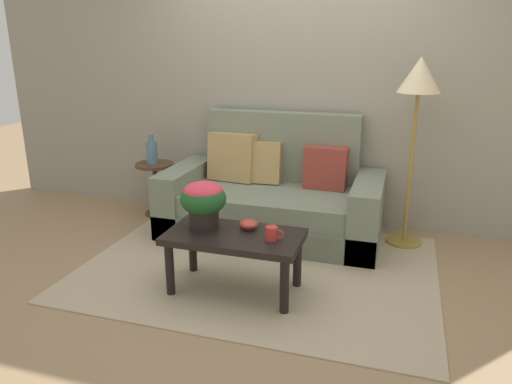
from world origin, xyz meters
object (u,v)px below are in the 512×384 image
at_px(side_table, 155,179).
at_px(coffee_mug, 272,233).
at_px(floor_lamp, 418,92).
at_px(table_vase, 152,152).
at_px(snack_bowl, 249,224).
at_px(couch, 273,199).
at_px(coffee_table, 234,243).
at_px(potted_plant, 203,200).

distance_m(side_table, coffee_mug, 2.03).
bearing_deg(floor_lamp, table_vase, 179.92).
distance_m(side_table, snack_bowl, 1.78).
distance_m(couch, side_table, 1.25).
distance_m(coffee_table, side_table, 1.80).
bearing_deg(potted_plant, table_vase, 131.74).
distance_m(potted_plant, coffee_mug, 0.55).
bearing_deg(floor_lamp, coffee_table, -132.50).
xyz_separation_m(coffee_table, table_vase, (-1.29, 1.23, 0.29)).
xyz_separation_m(side_table, floor_lamp, (2.41, -0.02, 0.94)).
height_order(coffee_table, snack_bowl, snack_bowl).
bearing_deg(snack_bowl, table_vase, 140.56).
distance_m(floor_lamp, potted_plant, 1.92).
bearing_deg(potted_plant, couch, 79.45).
distance_m(couch, floor_lamp, 1.53).
height_order(coffee_table, floor_lamp, floor_lamp).
height_order(floor_lamp, table_vase, floor_lamp).
distance_m(side_table, table_vase, 0.28).
xyz_separation_m(floor_lamp, potted_plant, (-1.37, -1.17, -0.67)).
xyz_separation_m(couch, potted_plant, (-0.20, -1.09, 0.32)).
distance_m(floor_lamp, table_vase, 2.51).
relative_size(side_table, coffee_mug, 4.28).
bearing_deg(side_table, table_vase, -106.00).
distance_m(coffee_mug, table_vase, 2.02).
bearing_deg(table_vase, snack_bowl, -39.44).
distance_m(potted_plant, snack_bowl, 0.36).
relative_size(potted_plant, snack_bowl, 2.48).
distance_m(side_table, floor_lamp, 2.59).
height_order(side_table, table_vase, table_vase).
relative_size(side_table, table_vase, 1.82).
distance_m(coffee_table, potted_plant, 0.37).
bearing_deg(side_table, couch, -4.80).
distance_m(couch, table_vase, 1.30).
relative_size(potted_plant, table_vase, 1.12).
xyz_separation_m(couch, side_table, (-1.25, 0.10, 0.05)).
xyz_separation_m(side_table, coffee_mug, (1.57, -1.28, 0.11)).
height_order(coffee_table, table_vase, table_vase).
bearing_deg(table_vase, coffee_table, -43.56).
distance_m(couch, snack_bowl, 1.05).
xyz_separation_m(couch, table_vase, (-1.25, 0.09, 0.34)).
distance_m(floor_lamp, snack_bowl, 1.75).
bearing_deg(coffee_mug, side_table, 140.73).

